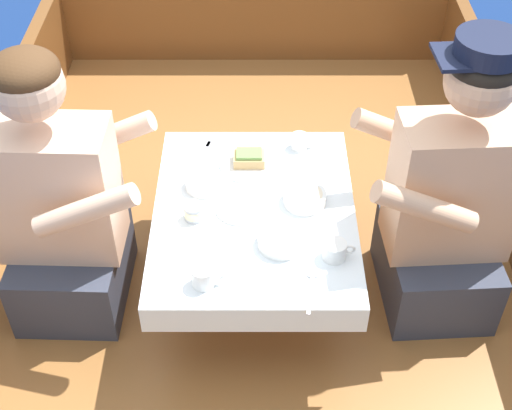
# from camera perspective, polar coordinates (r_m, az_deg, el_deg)

# --- Properties ---
(ground_plane) EXTENTS (60.00, 60.00, 0.00)m
(ground_plane) POSITION_cam_1_polar(r_m,az_deg,el_deg) (2.92, -0.00, -11.00)
(ground_plane) COLOR navy
(boat_deck) EXTENTS (2.09, 3.36, 0.33)m
(boat_deck) POSITION_cam_1_polar(r_m,az_deg,el_deg) (2.79, -0.00, -8.98)
(boat_deck) COLOR brown
(boat_deck) RESTS_ON ground_plane
(bow_coaming) EXTENTS (1.97, 0.06, 0.47)m
(bow_coaming) POSITION_cam_1_polar(r_m,az_deg,el_deg) (3.83, 0.08, 14.78)
(bow_coaming) COLOR brown
(bow_coaming) RESTS_ON boat_deck
(cockpit_table) EXTENTS (0.68, 0.87, 0.38)m
(cockpit_table) POSITION_cam_1_polar(r_m,az_deg,el_deg) (2.43, 0.00, -0.96)
(cockpit_table) COLOR #B2B2B7
(cockpit_table) RESTS_ON boat_deck
(person_port) EXTENTS (0.53, 0.45, 1.01)m
(person_port) POSITION_cam_1_polar(r_m,az_deg,el_deg) (2.44, -15.22, -0.34)
(person_port) COLOR #333847
(person_port) RESTS_ON boat_deck
(person_starboard) EXTENTS (0.54, 0.46, 1.05)m
(person_starboard) POSITION_cam_1_polar(r_m,az_deg,el_deg) (2.43, 15.28, -0.02)
(person_starboard) COLOR #333847
(person_starboard) RESTS_ON boat_deck
(plate_sandwich) EXTENTS (0.21, 0.21, 0.01)m
(plate_sandwich) POSITION_cam_1_polar(r_m,az_deg,el_deg) (2.58, -0.41, 3.32)
(plate_sandwich) COLOR white
(plate_sandwich) RESTS_ON cockpit_table
(plate_bread) EXTENTS (0.17, 0.17, 0.01)m
(plate_bread) POSITION_cam_1_polar(r_m,az_deg,el_deg) (2.41, -1.13, -0.21)
(plate_bread) COLOR white
(plate_bread) RESTS_ON cockpit_table
(sandwich) EXTENTS (0.11, 0.08, 0.05)m
(sandwich) POSITION_cam_1_polar(r_m,az_deg,el_deg) (2.57, -0.41, 3.79)
(sandwich) COLOR tan
(sandwich) RESTS_ON plate_sandwich
(bowl_port_near) EXTENTS (0.15, 0.15, 0.04)m
(bowl_port_near) POSITION_cam_1_polar(r_m,az_deg,el_deg) (2.43, 4.06, 0.63)
(bowl_port_near) COLOR white
(bowl_port_near) RESTS_ON cockpit_table
(bowl_starboard_near) EXTENTS (0.13, 0.13, 0.04)m
(bowl_starboard_near) POSITION_cam_1_polar(r_m,az_deg,el_deg) (2.49, -4.07, 1.84)
(bowl_starboard_near) COLOR white
(bowl_starboard_near) RESTS_ON cockpit_table
(bowl_center_far) EXTENTS (0.15, 0.15, 0.04)m
(bowl_center_far) POSITION_cam_1_polar(r_m,az_deg,el_deg) (2.28, 2.14, -2.79)
(bowl_center_far) COLOR white
(bowl_center_far) RESTS_ON cockpit_table
(coffee_cup_port) EXTENTS (0.09, 0.06, 0.05)m
(coffee_cup_port) POSITION_cam_1_polar(r_m,az_deg,el_deg) (2.66, 3.68, 5.12)
(coffee_cup_port) COLOR white
(coffee_cup_port) RESTS_ON cockpit_table
(coffee_cup_starboard) EXTENTS (0.10, 0.08, 0.06)m
(coffee_cup_starboard) POSITION_cam_1_polar(r_m,az_deg,el_deg) (2.24, 6.46, -3.61)
(coffee_cup_starboard) COLOR white
(coffee_cup_starboard) RESTS_ON cockpit_table
(coffee_cup_center) EXTENTS (0.10, 0.07, 0.07)m
(coffee_cup_center) POSITION_cam_1_polar(r_m,az_deg,el_deg) (2.16, -4.09, -5.68)
(coffee_cup_center) COLOR white
(coffee_cup_center) RESTS_ON cockpit_table
(tin_can) EXTENTS (0.07, 0.07, 0.05)m
(tin_can) POSITION_cam_1_polar(r_m,az_deg,el_deg) (2.37, -4.85, -0.54)
(tin_can) COLOR silver
(tin_can) RESTS_ON cockpit_table
(utensil_spoon_starboard) EXTENTS (0.05, 0.17, 0.01)m
(utensil_spoon_starboard) POSITION_cam_1_polar(r_m,az_deg,el_deg) (2.18, 4.59, -6.44)
(utensil_spoon_starboard) COLOR silver
(utensil_spoon_starboard) RESTS_ON cockpit_table
(utensil_knife_port) EXTENTS (0.02, 0.17, 0.00)m
(utensil_knife_port) POSITION_cam_1_polar(r_m,az_deg,el_deg) (2.26, -3.38, -4.02)
(utensil_knife_port) COLOR silver
(utensil_knife_port) RESTS_ON cockpit_table
(utensil_spoon_port) EXTENTS (0.14, 0.12, 0.01)m
(utensil_spoon_port) POSITION_cam_1_polar(r_m,az_deg,el_deg) (2.31, -0.19, -2.59)
(utensil_spoon_port) COLOR silver
(utensil_spoon_port) RESTS_ON cockpit_table
(utensil_fork_port) EXTENTS (0.06, 0.17, 0.00)m
(utensil_fork_port) POSITION_cam_1_polar(r_m,az_deg,el_deg) (2.65, -4.02, 4.23)
(utensil_fork_port) COLOR silver
(utensil_fork_port) RESTS_ON cockpit_table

